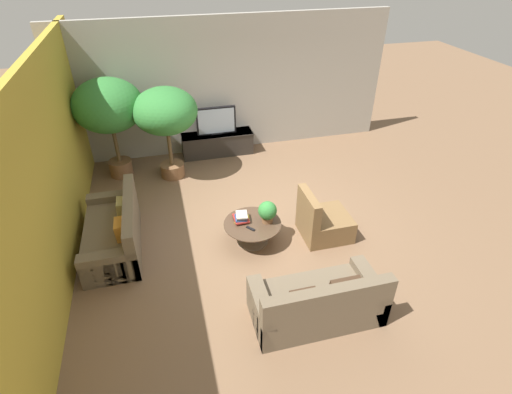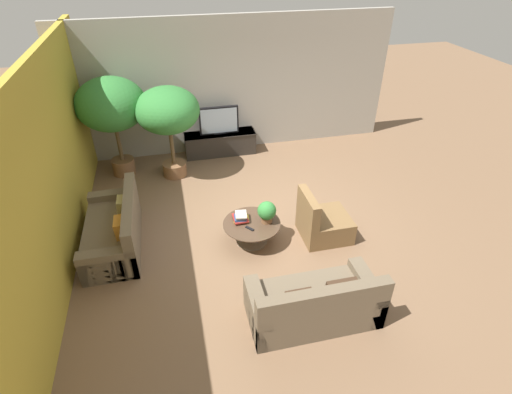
# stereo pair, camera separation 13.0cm
# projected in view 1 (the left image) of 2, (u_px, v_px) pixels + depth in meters

# --- Properties ---
(ground_plane) EXTENTS (24.00, 24.00, 0.00)m
(ground_plane) POSITION_uv_depth(u_px,v_px,m) (268.00, 224.00, 7.18)
(ground_plane) COLOR brown
(back_wall_stone) EXTENTS (7.40, 0.12, 3.00)m
(back_wall_stone) POSITION_uv_depth(u_px,v_px,m) (229.00, 86.00, 8.98)
(back_wall_stone) COLOR #A39E93
(back_wall_stone) RESTS_ON ground
(side_wall_left) EXTENTS (0.12, 7.40, 3.00)m
(side_wall_left) POSITION_uv_depth(u_px,v_px,m) (51.00, 168.00, 5.84)
(side_wall_left) COLOR gold
(side_wall_left) RESTS_ON ground
(media_console) EXTENTS (1.66, 0.50, 0.52)m
(media_console) POSITION_uv_depth(u_px,v_px,m) (217.00, 143.00, 9.33)
(media_console) COLOR #2D2823
(media_console) RESTS_ON ground
(television) EXTENTS (0.89, 0.13, 0.63)m
(television) POSITION_uv_depth(u_px,v_px,m) (216.00, 121.00, 9.02)
(television) COLOR black
(television) RESTS_ON media_console
(coffee_table) EXTENTS (0.95, 0.95, 0.38)m
(coffee_table) POSITION_uv_depth(u_px,v_px,m) (253.00, 229.00, 6.64)
(coffee_table) COLOR #756656
(coffee_table) RESTS_ON ground
(couch_by_wall) EXTENTS (0.84, 1.83, 0.84)m
(couch_by_wall) POSITION_uv_depth(u_px,v_px,m) (115.00, 233.00, 6.52)
(couch_by_wall) COLOR brown
(couch_by_wall) RESTS_ON ground
(couch_near_entry) EXTENTS (1.72, 0.84, 0.84)m
(couch_near_entry) POSITION_uv_depth(u_px,v_px,m) (318.00, 303.00, 5.29)
(couch_near_entry) COLOR brown
(couch_near_entry) RESTS_ON ground
(armchair_wicker) EXTENTS (0.80, 0.76, 0.86)m
(armchair_wicker) POSITION_uv_depth(u_px,v_px,m) (322.00, 222.00, 6.79)
(armchair_wicker) COLOR brown
(armchair_wicker) RESTS_ON ground
(potted_palm_tall) EXTENTS (1.38, 1.38, 2.09)m
(potted_palm_tall) POSITION_uv_depth(u_px,v_px,m) (108.00, 108.00, 7.82)
(potted_palm_tall) COLOR brown
(potted_palm_tall) RESTS_ON ground
(potted_palm_corner) EXTENTS (1.28, 1.28, 1.92)m
(potted_palm_corner) POSITION_uv_depth(u_px,v_px,m) (165.00, 114.00, 7.84)
(potted_palm_corner) COLOR brown
(potted_palm_corner) RESTS_ON ground
(potted_plant_tabletop) EXTENTS (0.31, 0.31, 0.38)m
(potted_plant_tabletop) POSITION_uv_depth(u_px,v_px,m) (267.00, 211.00, 6.50)
(potted_plant_tabletop) COLOR brown
(potted_plant_tabletop) RESTS_ON coffee_table
(book_stack) EXTENTS (0.28, 0.30, 0.14)m
(book_stack) POSITION_uv_depth(u_px,v_px,m) (241.00, 217.00, 6.60)
(book_stack) COLOR gold
(book_stack) RESTS_ON coffee_table
(remote_black) EXTENTS (0.13, 0.15, 0.02)m
(remote_black) POSITION_uv_depth(u_px,v_px,m) (251.00, 229.00, 6.44)
(remote_black) COLOR black
(remote_black) RESTS_ON coffee_table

